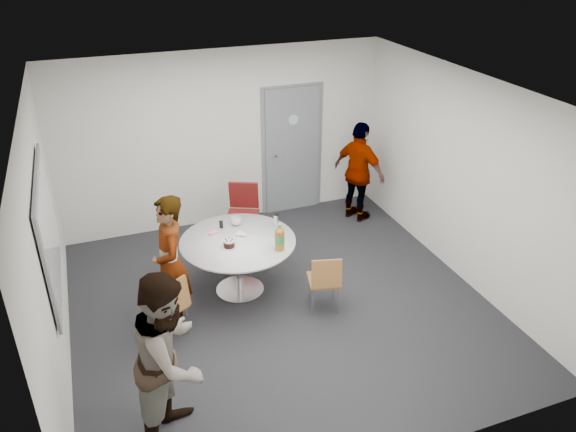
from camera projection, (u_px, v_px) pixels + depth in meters
name	position (u px, v px, depth m)	size (l,w,h in m)	color
floor	(281.00, 305.00, 7.04)	(5.00, 5.00, 0.00)	black
ceiling	(279.00, 93.00, 5.79)	(5.00, 5.00, 0.00)	silver
wall_back	(224.00, 139.00, 8.49)	(5.00, 5.00, 0.00)	silver
wall_left	(46.00, 249.00, 5.64)	(5.00, 5.00, 0.00)	silver
wall_right	(463.00, 178.00, 7.19)	(5.00, 5.00, 0.00)	silver
wall_front	(389.00, 346.00, 4.34)	(5.00, 5.00, 0.00)	silver
door	(292.00, 150.00, 8.97)	(1.02, 0.17, 2.12)	slate
whiteboard	(49.00, 230.00, 5.77)	(0.04, 1.90, 1.25)	slate
table	(241.00, 247.00, 7.02)	(1.45, 1.45, 1.10)	silver
chair_near_left	(170.00, 304.00, 6.25)	(0.55, 0.56, 0.81)	brown
chair_near_right	(325.00, 279.00, 6.72)	(0.46, 0.49, 0.79)	brown
chair_far	(243.00, 208.00, 8.16)	(0.60, 0.63, 0.94)	#601513
person_main	(171.00, 264.00, 6.34)	(0.61, 0.40, 1.67)	#A5C6EA
person_left	(171.00, 358.00, 4.92)	(0.85, 0.66, 1.75)	white
person_right	(359.00, 172.00, 8.75)	(0.94, 0.39, 1.61)	black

